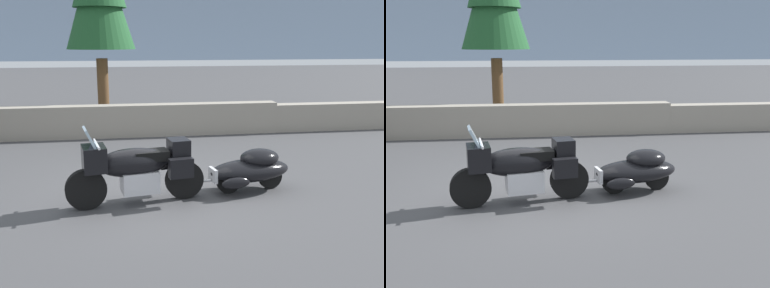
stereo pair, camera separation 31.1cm
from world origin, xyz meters
The scene contains 5 objects.
ground_plane centered at (0.00, 0.00, 0.00)m, with size 80.00×80.00×0.00m, color #424244.
stone_guard_wall centered at (-0.14, 5.04, 0.41)m, with size 24.00×0.60×0.90m.
distant_ridgeline centered at (0.00, 95.04, 8.00)m, with size 240.00×80.00×16.00m, color #7F93AD.
touring_motorcycle centered at (-0.29, -0.42, 0.62)m, with size 2.30×0.96×1.33m.
car_shaped_trailer centered at (1.76, -0.09, 0.41)m, with size 2.23×0.95×0.76m.
Camera 1 is at (-0.52, -7.55, 2.65)m, focal length 41.91 mm.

